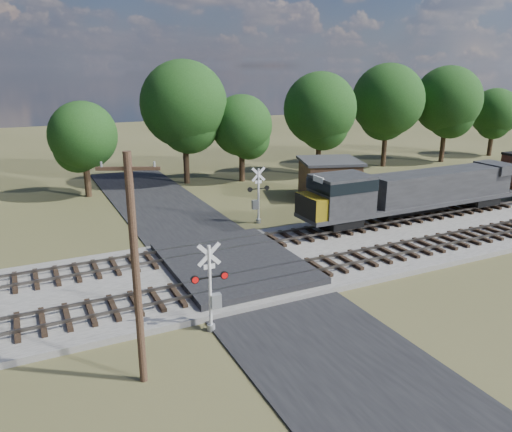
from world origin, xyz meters
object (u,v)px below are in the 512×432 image
crossing_signal_near (212,295)px  crossing_signal_far (257,200)px  utility_pole (136,267)px  equipment_shed (329,178)px

crossing_signal_near → crossing_signal_far: 15.44m
crossing_signal_near → crossing_signal_far: crossing_signal_far is taller
utility_pole → equipment_shed: utility_pole is taller
equipment_shed → utility_pole: bearing=-119.0°
crossing_signal_near → crossing_signal_far: (8.44, 12.93, 0.04)m
crossing_signal_near → equipment_shed: size_ratio=0.65×
crossing_signal_far → equipment_shed: bearing=-152.8°
utility_pole → crossing_signal_near: bearing=56.7°
utility_pole → equipment_shed: size_ratio=1.36×
crossing_signal_near → equipment_shed: crossing_signal_near is taller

